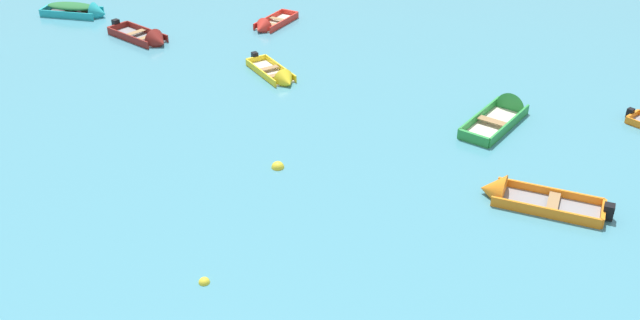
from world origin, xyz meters
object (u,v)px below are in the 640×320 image
at_px(rowboat_turquoise_distant_center, 82,11).
at_px(mooring_buoy_far_field, 204,283).
at_px(rowboat_maroon_back_row_left, 149,39).
at_px(rowboat_red_far_right, 267,26).
at_px(rowboat_yellow_midfield_right, 279,77).
at_px(rowboat_green_near_camera, 506,111).
at_px(mooring_buoy_near_foreground, 278,168).
at_px(rowboat_orange_foreground_center, 515,196).

distance_m(rowboat_turquoise_distant_center, mooring_buoy_far_field, 24.55).
bearing_deg(rowboat_maroon_back_row_left, rowboat_red_far_right, 27.11).
bearing_deg(rowboat_yellow_midfield_right, rowboat_red_far_right, 106.38).
relative_size(rowboat_yellow_midfield_right, rowboat_turquoise_distant_center, 0.87).
relative_size(rowboat_maroon_back_row_left, rowboat_red_far_right, 1.13).
relative_size(rowboat_yellow_midfield_right, mooring_buoy_far_field, 10.04).
bearing_deg(rowboat_yellow_midfield_right, rowboat_green_near_camera, -12.10).
bearing_deg(mooring_buoy_far_field, mooring_buoy_near_foreground, 82.52).
xyz_separation_m(rowboat_maroon_back_row_left, rowboat_red_far_right, (5.50, 2.81, -0.02)).
xyz_separation_m(rowboat_yellow_midfield_right, rowboat_red_far_right, (-1.89, 6.42, 0.00)).
bearing_deg(rowboat_green_near_camera, rowboat_turquoise_distant_center, 157.90).
bearing_deg(mooring_buoy_near_foreground, rowboat_yellow_midfield_right, 100.59).
height_order(rowboat_yellow_midfield_right, rowboat_maroon_back_row_left, rowboat_maroon_back_row_left).
height_order(rowboat_turquoise_distant_center, rowboat_green_near_camera, rowboat_green_near_camera).
xyz_separation_m(rowboat_yellow_midfield_right, rowboat_green_near_camera, (9.78, -2.10, 0.04)).
distance_m(rowboat_turquoise_distant_center, rowboat_green_near_camera, 24.02).
distance_m(rowboat_maroon_back_row_left, rowboat_red_far_right, 6.17).
bearing_deg(mooring_buoy_near_foreground, mooring_buoy_far_field, -97.48).
distance_m(rowboat_turquoise_distant_center, mooring_buoy_near_foreground, 19.99).
bearing_deg(mooring_buoy_near_foreground, rowboat_turquoise_distant_center, 133.94).
xyz_separation_m(rowboat_green_near_camera, rowboat_orange_foreground_center, (-0.20, -6.28, -0.02)).
distance_m(mooring_buoy_far_field, mooring_buoy_near_foreground, 6.48).
height_order(rowboat_yellow_midfield_right, mooring_buoy_near_foreground, rowboat_yellow_midfield_right).
bearing_deg(rowboat_orange_foreground_center, mooring_buoy_near_foreground, 173.59).
bearing_deg(rowboat_red_far_right, mooring_buoy_far_field, -83.15).
relative_size(rowboat_yellow_midfield_right, rowboat_red_far_right, 0.95).
bearing_deg(rowboat_red_far_right, rowboat_yellow_midfield_right, -73.62).
height_order(rowboat_yellow_midfield_right, rowboat_turquoise_distant_center, rowboat_turquoise_distant_center).
bearing_deg(rowboat_green_near_camera, rowboat_yellow_midfield_right, 167.90).
bearing_deg(mooring_buoy_far_field, rowboat_maroon_back_row_left, 114.41).
xyz_separation_m(rowboat_green_near_camera, rowboat_red_far_right, (-11.67, 8.51, -0.03)).
distance_m(rowboat_maroon_back_row_left, mooring_buoy_far_field, 19.20).
height_order(rowboat_maroon_back_row_left, rowboat_orange_foreground_center, rowboat_orange_foreground_center).
xyz_separation_m(rowboat_yellow_midfield_right, mooring_buoy_near_foreground, (1.39, -7.45, -0.15)).
distance_m(rowboat_green_near_camera, mooring_buoy_far_field, 14.96).
relative_size(rowboat_yellow_midfield_right, rowboat_maroon_back_row_left, 0.84).
height_order(rowboat_red_far_right, mooring_buoy_far_field, rowboat_red_far_right).
bearing_deg(rowboat_yellow_midfield_right, mooring_buoy_far_field, -87.73).
distance_m(rowboat_green_near_camera, mooring_buoy_near_foreground, 9.95).
bearing_deg(rowboat_red_far_right, rowboat_turquoise_distant_center, 177.19).
distance_m(rowboat_yellow_midfield_right, rowboat_green_near_camera, 10.00).
bearing_deg(mooring_buoy_far_field, rowboat_yellow_midfield_right, 92.27).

